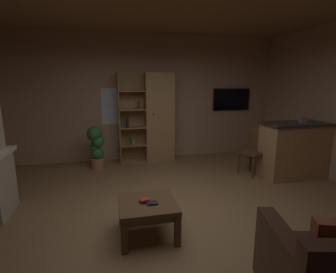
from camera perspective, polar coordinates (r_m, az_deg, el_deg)
The scene contains 12 objects.
floor at distance 3.76m, azimuth 1.42°, elevation -17.28°, with size 6.47×5.86×0.02m, color olive.
wall_back at distance 6.21m, azimuth -5.34°, elevation 8.40°, with size 6.59×0.06×2.90m, color tan.
window_pane_back at distance 6.13m, azimuth -11.32°, elevation 6.57°, with size 0.67×0.01×0.83m, color white.
bookshelf_cabinet at distance 6.02m, azimuth -2.73°, elevation 4.10°, with size 1.26×0.41×2.03m.
kitchen_bar_counter at distance 5.66m, azimuth 27.18°, elevation -2.54°, with size 1.56×0.63×1.07m.
tissue_box at distance 5.45m, azimuth 27.63°, elevation 3.22°, with size 0.12×0.12×0.11m, color #995972.
coffee_table at distance 3.21m, azimuth -4.55°, elevation -15.55°, with size 0.67×0.66×0.43m.
table_book_0 at distance 3.12m, azimuth -3.50°, elevation -14.45°, with size 0.13×0.10×0.02m, color black.
table_book_1 at distance 3.15m, azimuth -5.27°, elevation -13.77°, with size 0.10×0.08×0.02m, color #B22D2D.
dining_chair at distance 5.44m, azimuth 18.76°, elevation -2.50°, with size 0.54×0.54×0.92m.
potted_floor_plant at distance 5.70m, azimuth -15.55°, elevation -1.95°, with size 0.36×0.32×0.93m.
wall_mounted_tv at distance 6.81m, azimuth 13.80°, elevation 7.95°, with size 0.97×0.06×0.55m.
Camera 1 is at (-0.82, -3.18, 1.83)m, focal length 27.62 mm.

